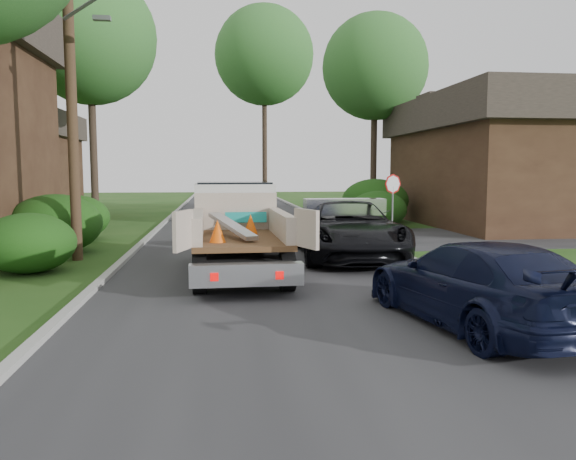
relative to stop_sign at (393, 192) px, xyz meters
The scene contains 20 objects.
ground 10.55m from the stop_sign, 120.02° to the right, with size 120.00×120.00×0.00m, color #1F4614.
road 5.58m from the stop_sign, 169.11° to the left, with size 8.00×90.00×0.02m, color #28282B.
side_street 7.03m from the stop_sign, ahead, with size 16.00×7.00×0.02m, color #28282B.
curb_left 9.51m from the stop_sign, behind, with size 0.20×90.00×0.12m, color #9E9E99.
curb_right 2.27m from the stop_sign, 137.73° to the left, with size 0.20×90.00×0.12m, color #9E9E99.
stop_sign is the anchor object (origin of this frame).
utility_pole 11.91m from the stop_sign, 159.38° to the right, with size 2.42×1.25×10.00m.
house_left_far 22.81m from the stop_sign, 145.19° to the left, with size 7.56×7.56×6.00m.
house_right 9.37m from the stop_sign, 32.66° to the left, with size 9.72×12.96×6.20m.
hedge_left_a 12.92m from the stop_sign, 152.24° to the right, with size 2.34×2.34×1.53m, color #15410F.
hedge_left_b 11.99m from the stop_sign, 167.94° to the right, with size 2.86×2.86×1.87m, color #15410F.
hedge_left_c 12.08m from the stop_sign, behind, with size 2.60×2.60×1.70m, color #15410F.
hedge_right_a 4.15m from the stop_sign, 81.47° to the left, with size 2.60×2.60×1.70m, color #15410F.
hedge_right_b 7.15m from the stop_sign, 79.48° to the left, with size 3.38×3.38×2.21m, color #15410F.
tree_left_far 16.65m from the stop_sign, 147.79° to the left, with size 6.40×6.40×12.20m.
tree_right_far 13.08m from the stop_sign, 78.19° to the left, with size 6.00×6.00×11.50m.
tree_center_far 23.15m from the stop_sign, 98.66° to the left, with size 7.20×7.20×14.60m.
flatbed_truck 8.67m from the stop_sign, 135.22° to the right, with size 2.82×6.06×2.28m.
black_pickup 5.38m from the stop_sign, 121.89° to the right, with size 2.85×6.17×1.72m, color black.
navy_suv 12.36m from the stop_sign, 101.00° to the right, with size 2.01×4.95×1.44m, color black.
Camera 1 is at (-1.37, -11.79, 2.56)m, focal length 35.00 mm.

